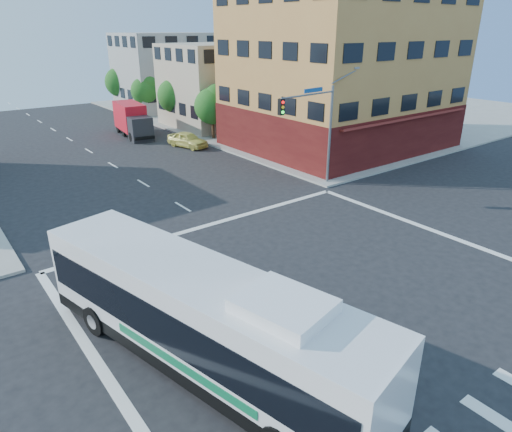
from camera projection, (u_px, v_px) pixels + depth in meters
ground at (329, 294)px, 19.67m from camera, size 120.00×120.00×0.00m
sidewalk_ne at (325, 107)px, 64.94m from camera, size 50.00×50.00×0.15m
corner_building_ne at (341, 83)px, 42.17m from camera, size 18.10×15.44×14.00m
building_east_near at (222, 85)px, 52.42m from camera, size 12.06×10.06×9.00m
building_east_far at (166, 72)px, 62.52m from camera, size 12.06×10.06×10.00m
signal_mast_ne at (315, 118)px, 30.64m from camera, size 7.91×1.13×8.07m
street_tree_a at (213, 104)px, 45.48m from camera, size 3.60×3.60×5.53m
street_tree_b at (175, 94)px, 51.30m from camera, size 3.80×3.80×5.79m
street_tree_c at (145, 89)px, 57.29m from camera, size 3.40×3.40×5.29m
street_tree_d at (120, 80)px, 63.02m from camera, size 4.00×4.00×6.03m
transit_bus at (200, 317)px, 14.84m from camera, size 5.82×13.67×3.96m
box_truck at (133, 121)px, 47.70m from camera, size 3.02×7.55×3.31m
parked_car at (188, 140)px, 43.52m from camera, size 2.82×4.57×1.45m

